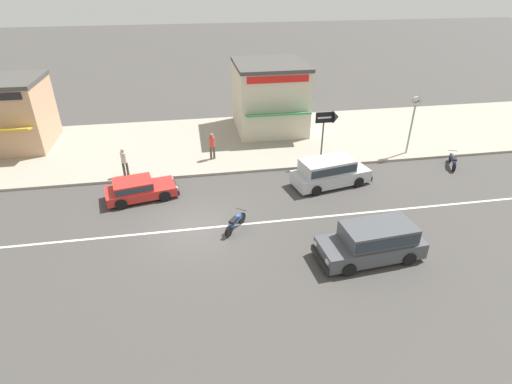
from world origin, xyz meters
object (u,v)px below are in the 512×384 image
arrow_signboard (333,120)px  shopfront_far_kios (269,96)px  pedestrian_mid_kerb (124,160)px  motorcycle_1 (453,160)px  street_clock (414,113)px  motorcycle_0 (236,222)px  minivan_silver_1 (329,171)px  pedestrian_by_shop (212,144)px  hatchback_red_2 (138,189)px  shopfront_corner_warung (3,114)px  minivan_dark_grey_0 (373,240)px

arrow_signboard → shopfront_far_kios: shopfront_far_kios is taller
pedestrian_mid_kerb → motorcycle_1: bearing=-5.2°
street_clock → shopfront_far_kios: 10.08m
motorcycle_0 → shopfront_far_kios: bearing=72.0°
motorcycle_0 → arrow_signboard: arrow_signboard is taller
minivan_silver_1 → pedestrian_by_shop: (-6.22, 4.35, 0.31)m
arrow_signboard → shopfront_far_kios: size_ratio=0.52×
motorcycle_0 → motorcycle_1: bearing=17.9°
motorcycle_1 → pedestrian_by_shop: 15.00m
street_clock → pedestrian_mid_kerb: street_clock is taller
pedestrian_by_shop → arrow_signboard: bearing=-12.7°
motorcycle_1 → pedestrian_mid_kerb: bearing=174.8°
hatchback_red_2 → shopfront_corner_warung: shopfront_corner_warung is taller
motorcycle_1 → arrow_signboard: 8.01m
pedestrian_mid_kerb → street_clock: bearing=1.0°
motorcycle_0 → pedestrian_mid_kerb: (-5.66, 6.35, 0.73)m
arrow_signboard → pedestrian_mid_kerb: size_ratio=1.91×
motorcycle_1 → motorcycle_0: bearing=-162.1°
motorcycle_1 → street_clock: 3.76m
hatchback_red_2 → street_clock: size_ratio=1.06×
hatchback_red_2 → shopfront_far_kios: shopfront_far_kios is taller
shopfront_far_kios → minivan_dark_grey_0: bearing=-85.4°
minivan_dark_grey_0 → minivan_silver_1: bearing=87.5°
street_clock → minivan_dark_grey_0: bearing=-124.8°
minivan_silver_1 → pedestrian_by_shop: bearing=145.1°
hatchback_red_2 → shopfront_corner_warung: (-9.09, 8.57, 1.83)m
pedestrian_mid_kerb → pedestrian_by_shop: 5.39m
motorcycle_1 → street_clock: bearing=132.8°
street_clock → shopfront_corner_warung: (-26.00, 5.68, -0.43)m
minivan_silver_1 → motorcycle_0: 6.75m
hatchback_red_2 → motorcycle_1: hatchback_red_2 is taller
street_clock → pedestrian_by_shop: size_ratio=2.19×
hatchback_red_2 → street_clock: bearing=9.7°
motorcycle_1 → pedestrian_mid_kerb: size_ratio=1.07×
street_clock → motorcycle_1: bearing=-47.2°
minivan_silver_1 → hatchback_red_2: size_ratio=1.19×
shopfront_corner_warung → hatchback_red_2: bearing=-43.3°
pedestrian_by_shop → shopfront_far_kios: shopfront_far_kios is taller
minivan_dark_grey_0 → street_clock: size_ratio=1.24×
pedestrian_mid_kerb → hatchback_red_2: bearing=-70.4°
hatchback_red_2 → motorcycle_0: size_ratio=2.68×
minivan_dark_grey_0 → street_clock: street_clock is taller
minivan_dark_grey_0 → minivan_silver_1: (0.29, 6.53, -0.00)m
motorcycle_1 → arrow_signboard: size_ratio=0.56×
minivan_silver_1 → minivan_dark_grey_0: bearing=-92.5°
pedestrian_mid_kerb → shopfront_far_kios: 11.83m
pedestrian_by_shop → shopfront_corner_warung: size_ratio=0.31×
minivan_silver_1 → arrow_signboard: arrow_signboard is taller
motorcycle_1 → arrow_signboard: (-7.43, 1.71, 2.46)m
arrow_signboard → shopfront_far_kios: 7.01m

